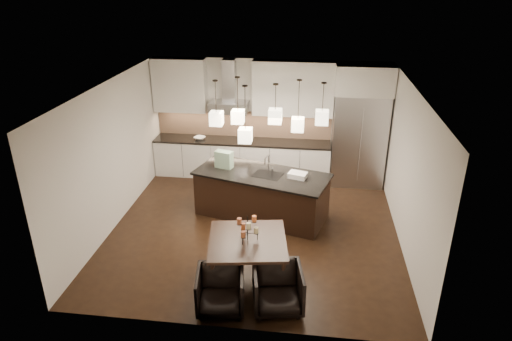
# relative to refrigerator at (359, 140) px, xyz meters

# --- Properties ---
(floor) EXTENTS (5.50, 5.50, 0.02)m
(floor) POSITION_rel_refrigerator_xyz_m (-2.10, -2.38, -1.08)
(floor) COLOR black
(floor) RESTS_ON ground
(ceiling) EXTENTS (5.50, 5.50, 0.02)m
(ceiling) POSITION_rel_refrigerator_xyz_m (-2.10, -2.38, 1.73)
(ceiling) COLOR white
(ceiling) RESTS_ON wall_back
(wall_back) EXTENTS (5.50, 0.02, 2.80)m
(wall_back) POSITION_rel_refrigerator_xyz_m (-2.10, 0.38, 0.32)
(wall_back) COLOR silver
(wall_back) RESTS_ON ground
(wall_front) EXTENTS (5.50, 0.02, 2.80)m
(wall_front) POSITION_rel_refrigerator_xyz_m (-2.10, -5.14, 0.32)
(wall_front) COLOR silver
(wall_front) RESTS_ON ground
(wall_left) EXTENTS (0.02, 5.50, 2.80)m
(wall_left) POSITION_rel_refrigerator_xyz_m (-4.86, -2.38, 0.32)
(wall_left) COLOR silver
(wall_left) RESTS_ON ground
(wall_right) EXTENTS (0.02, 5.50, 2.80)m
(wall_right) POSITION_rel_refrigerator_xyz_m (0.66, -2.38, 0.32)
(wall_right) COLOR silver
(wall_right) RESTS_ON ground
(refrigerator) EXTENTS (1.20, 0.72, 2.15)m
(refrigerator) POSITION_rel_refrigerator_xyz_m (0.00, 0.00, 0.00)
(refrigerator) COLOR #B7B7BA
(refrigerator) RESTS_ON floor
(fridge_panel) EXTENTS (1.26, 0.72, 0.65)m
(fridge_panel) POSITION_rel_refrigerator_xyz_m (0.00, 0.00, 1.40)
(fridge_panel) COLOR silver
(fridge_panel) RESTS_ON refrigerator
(lower_cabinets) EXTENTS (4.21, 0.62, 0.88)m
(lower_cabinets) POSITION_rel_refrigerator_xyz_m (-2.73, 0.05, -0.64)
(lower_cabinets) COLOR silver
(lower_cabinets) RESTS_ON floor
(countertop) EXTENTS (4.21, 0.66, 0.04)m
(countertop) POSITION_rel_refrigerator_xyz_m (-2.73, 0.05, -0.17)
(countertop) COLOR black
(countertop) RESTS_ON lower_cabinets
(backsplash) EXTENTS (4.21, 0.02, 0.63)m
(backsplash) POSITION_rel_refrigerator_xyz_m (-2.73, 0.35, 0.16)
(backsplash) COLOR tan
(backsplash) RESTS_ON countertop
(upper_cab_left) EXTENTS (1.25, 0.35, 1.25)m
(upper_cab_left) POSITION_rel_refrigerator_xyz_m (-4.20, 0.19, 1.10)
(upper_cab_left) COLOR silver
(upper_cab_left) RESTS_ON wall_back
(upper_cab_right) EXTENTS (1.85, 0.35, 1.25)m
(upper_cab_right) POSITION_rel_refrigerator_xyz_m (-1.55, 0.19, 1.10)
(upper_cab_right) COLOR silver
(upper_cab_right) RESTS_ON wall_back
(hood_canopy) EXTENTS (0.90, 0.52, 0.24)m
(hood_canopy) POSITION_rel_refrigerator_xyz_m (-3.03, 0.10, 0.65)
(hood_canopy) COLOR #B7B7BA
(hood_canopy) RESTS_ON wall_back
(hood_chimney) EXTENTS (0.30, 0.28, 0.96)m
(hood_chimney) POSITION_rel_refrigerator_xyz_m (-3.03, 0.21, 1.24)
(hood_chimney) COLOR #B7B7BA
(hood_chimney) RESTS_ON hood_canopy
(fruit_bowl) EXTENTS (0.33, 0.33, 0.06)m
(fruit_bowl) POSITION_rel_refrigerator_xyz_m (-3.74, 0.00, -0.12)
(fruit_bowl) COLOR silver
(fruit_bowl) RESTS_ON countertop
(island_body) EXTENTS (2.75, 1.71, 0.90)m
(island_body) POSITION_rel_refrigerator_xyz_m (-2.03, -1.85, -0.62)
(island_body) COLOR black
(island_body) RESTS_ON floor
(island_top) EXTENTS (2.85, 1.81, 0.04)m
(island_top) POSITION_rel_refrigerator_xyz_m (-2.03, -1.85, -0.15)
(island_top) COLOR black
(island_top) RESTS_ON island_body
(faucet) EXTENTS (0.17, 0.27, 0.39)m
(faucet) POSITION_rel_refrigerator_xyz_m (-1.90, -1.78, 0.06)
(faucet) COLOR silver
(faucet) RESTS_ON island_top
(tote_bag) EXTENTS (0.39, 0.28, 0.35)m
(tote_bag) POSITION_rel_refrigerator_xyz_m (-2.83, -1.64, 0.04)
(tote_bag) COLOR #216630
(tote_bag) RESTS_ON island_top
(food_container) EXTENTS (0.40, 0.34, 0.10)m
(food_container) POSITION_rel_refrigerator_xyz_m (-1.31, -1.95, -0.08)
(food_container) COLOR silver
(food_container) RESTS_ON island_top
(dining_table) EXTENTS (1.39, 1.39, 0.73)m
(dining_table) POSITION_rel_refrigerator_xyz_m (-2.01, -3.95, -0.71)
(dining_table) COLOR black
(dining_table) RESTS_ON floor
(candelabra) EXTENTS (0.40, 0.40, 0.43)m
(candelabra) POSITION_rel_refrigerator_xyz_m (-2.01, -3.95, -0.13)
(candelabra) COLOR black
(candelabra) RESTS_ON dining_table
(candle_a) EXTENTS (0.08, 0.08, 0.10)m
(candle_a) POSITION_rel_refrigerator_xyz_m (-1.88, -3.93, -0.17)
(candle_a) COLOR beige
(candle_a) RESTS_ON candelabra
(candle_b) EXTENTS (0.08, 0.08, 0.10)m
(candle_b) POSITION_rel_refrigerator_xyz_m (-2.10, -3.85, -0.17)
(candle_b) COLOR orange
(candle_b) RESTS_ON candelabra
(candle_c) EXTENTS (0.08, 0.08, 0.10)m
(candle_c) POSITION_rel_refrigerator_xyz_m (-2.06, -4.08, -0.17)
(candle_c) COLOR #A75432
(candle_c) RESTS_ON candelabra
(candle_d) EXTENTS (0.08, 0.08, 0.10)m
(candle_d) POSITION_rel_refrigerator_xyz_m (-1.92, -3.85, -0.01)
(candle_d) COLOR orange
(candle_d) RESTS_ON candelabra
(candle_e) EXTENTS (0.08, 0.08, 0.10)m
(candle_e) POSITION_rel_refrigerator_xyz_m (-2.14, -3.95, -0.01)
(candle_e) COLOR #A75432
(candle_e) RESTS_ON candelabra
(candle_f) EXTENTS (0.08, 0.08, 0.10)m
(candle_f) POSITION_rel_refrigerator_xyz_m (-1.97, -4.07, -0.01)
(candle_f) COLOR beige
(candle_f) RESTS_ON candelabra
(armchair_left) EXTENTS (0.79, 0.81, 0.65)m
(armchair_left) POSITION_rel_refrigerator_xyz_m (-2.31, -4.74, -0.75)
(armchair_left) COLOR black
(armchair_left) RESTS_ON floor
(armchair_right) EXTENTS (0.85, 0.86, 0.68)m
(armchair_right) POSITION_rel_refrigerator_xyz_m (-1.47, -4.61, -0.74)
(armchair_right) COLOR black
(armchair_right) RESTS_ON floor
(pendant_a) EXTENTS (0.24, 0.24, 0.26)m
(pendant_a) POSITION_rel_refrigerator_xyz_m (-2.90, -1.89, 0.99)
(pendant_a) COLOR beige
(pendant_a) RESTS_ON ceiling
(pendant_b) EXTENTS (0.24, 0.24, 0.26)m
(pendant_b) POSITION_rel_refrigerator_xyz_m (-2.54, -1.57, 0.94)
(pendant_b) COLOR beige
(pendant_b) RESTS_ON ceiling
(pendant_c) EXTENTS (0.24, 0.24, 0.26)m
(pendant_c) POSITION_rel_refrigerator_xyz_m (-1.76, -2.04, 1.12)
(pendant_c) COLOR beige
(pendant_c) RESTS_ON ceiling
(pendant_d) EXTENTS (0.24, 0.24, 0.26)m
(pendant_d) POSITION_rel_refrigerator_xyz_m (-1.36, -1.66, 0.85)
(pendant_d) COLOR beige
(pendant_d) RESTS_ON ceiling
(pendant_e) EXTENTS (0.24, 0.24, 0.26)m
(pendant_e) POSITION_rel_refrigerator_xyz_m (-0.91, -1.83, 1.07)
(pendant_e) COLOR beige
(pendant_e) RESTS_ON ceiling
(pendant_f) EXTENTS (0.24, 0.24, 0.26)m
(pendant_f) POSITION_rel_refrigerator_xyz_m (-2.29, -2.23, 0.80)
(pendant_f) COLOR beige
(pendant_f) RESTS_ON ceiling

